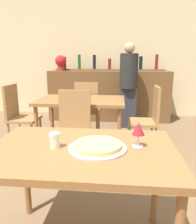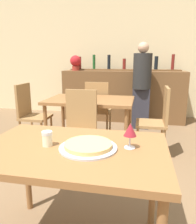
% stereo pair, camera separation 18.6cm
% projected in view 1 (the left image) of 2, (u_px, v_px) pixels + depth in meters
% --- Properties ---
extents(wall_back, '(8.00, 0.05, 2.80)m').
position_uv_depth(wall_back, '(110.00, 56.00, 5.13)').
color(wall_back, beige).
rests_on(wall_back, ground_plane).
extents(dining_table_near, '(1.18, 0.79, 0.77)m').
position_uv_depth(dining_table_near, '(81.00, 160.00, 1.38)').
color(dining_table_near, brown).
rests_on(dining_table_near, ground_plane).
extents(dining_table_far, '(1.20, 0.78, 0.77)m').
position_uv_depth(dining_table_far, '(81.00, 105.00, 3.06)').
color(dining_table_far, brown).
rests_on(dining_table_far, ground_plane).
extents(bar_counter, '(2.60, 0.56, 1.07)m').
position_uv_depth(bar_counter, '(109.00, 95.00, 4.84)').
color(bar_counter, brown).
rests_on(bar_counter, ground_plane).
extents(bar_back_shelf, '(2.39, 0.24, 0.34)m').
position_uv_depth(bar_back_shelf, '(109.00, 67.00, 4.84)').
color(bar_back_shelf, brown).
rests_on(bar_back_shelf, bar_counter).
extents(chair_far_side_front, '(0.40, 0.40, 0.96)m').
position_uv_depth(chair_far_side_front, '(73.00, 126.00, 2.56)').
color(chair_far_side_front, olive).
rests_on(chair_far_side_front, ground_plane).
extents(chair_far_side_back, '(0.40, 0.40, 0.96)m').
position_uv_depth(chair_far_side_back, '(87.00, 106.00, 3.63)').
color(chair_far_side_back, olive).
rests_on(chair_far_side_back, ground_plane).
extents(chair_far_side_left, '(0.40, 0.40, 0.96)m').
position_uv_depth(chair_far_side_left, '(18.00, 113.00, 3.18)').
color(chair_far_side_left, olive).
rests_on(chair_far_side_left, ground_plane).
extents(chair_far_side_right, '(0.40, 0.40, 0.96)m').
position_uv_depth(chair_far_side_right, '(148.00, 116.00, 3.00)').
color(chair_far_side_right, olive).
rests_on(chair_far_side_right, ground_plane).
extents(pizza_tray, '(0.36, 0.36, 0.04)m').
position_uv_depth(pizza_tray, '(97.00, 146.00, 1.34)').
color(pizza_tray, '#B7B7BC').
rests_on(pizza_tray, dining_table_near).
extents(cheese_shaker, '(0.07, 0.07, 0.10)m').
position_uv_depth(cheese_shaker, '(55.00, 140.00, 1.35)').
color(cheese_shaker, beige).
rests_on(cheese_shaker, dining_table_near).
extents(person_standing, '(0.34, 0.34, 1.62)m').
position_uv_depth(person_standing, '(128.00, 83.00, 4.16)').
color(person_standing, '#2D2D38').
rests_on(person_standing, ground_plane).
extents(wine_glass, '(0.08, 0.08, 0.16)m').
position_uv_depth(wine_glass, '(138.00, 129.00, 1.35)').
color(wine_glass, silver).
rests_on(wine_glass, dining_table_near).
extents(potted_plant, '(0.24, 0.24, 0.33)m').
position_uv_depth(potted_plant, '(61.00, 62.00, 4.73)').
color(potted_plant, maroon).
rests_on(potted_plant, bar_counter).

